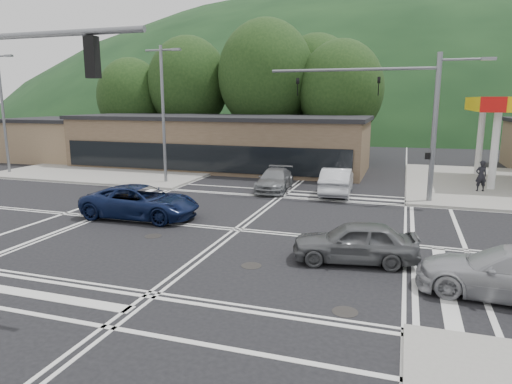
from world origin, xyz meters
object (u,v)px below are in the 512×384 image
(car_blue_west, at_px, (141,202))
(car_grey_center, at_px, (355,242))
(car_queue_a, at_px, (337,181))
(pedestrian, at_px, (481,176))
(car_silver_east, at_px, (512,273))
(car_northbound, at_px, (275,180))
(car_queue_b, at_px, (329,161))

(car_blue_west, relative_size, car_grey_center, 1.31)
(car_queue_a, distance_m, pedestrian, 8.73)
(car_queue_a, bearing_deg, pedestrian, -163.74)
(car_silver_east, xyz_separation_m, car_queue_a, (-6.85, 13.18, 0.06))
(car_northbound, bearing_deg, pedestrian, 8.97)
(car_silver_east, distance_m, car_northbound, 16.95)
(car_silver_east, relative_size, car_queue_b, 1.19)
(car_queue_a, bearing_deg, car_silver_east, 114.29)
(car_grey_center, relative_size, pedestrian, 2.30)
(car_queue_b, distance_m, pedestrian, 12.27)
(pedestrian, bearing_deg, car_queue_a, 2.81)
(car_blue_west, bearing_deg, car_grey_center, -107.67)
(car_blue_west, distance_m, car_northbound, 9.50)
(car_queue_a, bearing_deg, car_northbound, -2.54)
(car_blue_west, distance_m, pedestrian, 19.95)
(car_blue_west, bearing_deg, car_queue_a, -45.06)
(pedestrian, bearing_deg, car_blue_west, 18.39)
(car_silver_east, xyz_separation_m, car_northbound, (-10.71, 13.14, -0.08))
(car_blue_west, height_order, pedestrian, pedestrian)
(car_blue_west, height_order, car_silver_east, car_blue_west)
(car_queue_b, bearing_deg, car_grey_center, 106.26)
(car_grey_center, xyz_separation_m, car_queue_b, (-4.30, 21.21, 0.00))
(car_blue_west, xyz_separation_m, pedestrian, (16.34, 11.45, 0.30))
(car_silver_east, bearing_deg, car_queue_b, -151.77)
(car_silver_east, distance_m, pedestrian, 16.14)
(car_grey_center, bearing_deg, pedestrian, 148.02)
(car_blue_west, xyz_separation_m, car_northbound, (4.25, 8.50, -0.11))
(car_grey_center, bearing_deg, car_blue_west, -115.78)
(car_blue_west, xyz_separation_m, car_queue_b, (6.10, 18.20, -0.05))
(car_silver_east, xyz_separation_m, car_queue_b, (-8.87, 22.84, -0.01))
(pedestrian, bearing_deg, car_queue_b, -50.05)
(car_northbound, bearing_deg, car_grey_center, -66.61)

